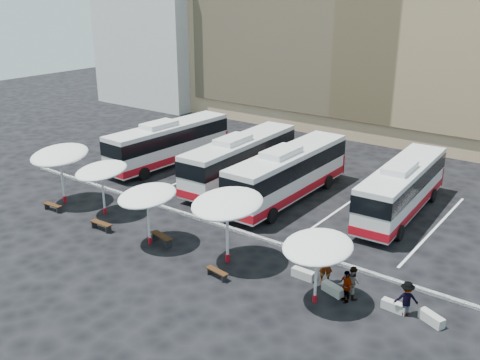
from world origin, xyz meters
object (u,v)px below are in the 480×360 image
Objects in this scene: bus_3 at (402,187)px; wood_bench_3 at (217,272)px; sunshade_0 at (60,155)px; conc_bench_2 at (394,306)px; conc_bench_3 at (432,318)px; wood_bench_1 at (101,224)px; sunshade_3 at (227,204)px; passenger_1 at (352,282)px; passenger_0 at (326,265)px; sunshade_1 at (101,171)px; passenger_3 at (406,299)px; bus_0 at (169,142)px; bus_1 at (241,158)px; conc_bench_1 at (333,289)px; wood_bench_2 at (162,237)px; sunshade_2 at (147,196)px; conc_bench_0 at (303,274)px; bus_2 at (289,172)px; wood_bench_0 at (53,206)px; sunshade_4 at (318,247)px; passenger_2 at (346,286)px.

wood_bench_3 is at bearing -111.24° from bus_3.
sunshade_0 is 23.05m from conc_bench_2.
wood_bench_1 is at bearing -172.95° from conc_bench_3.
sunshade_3 reaches higher than passenger_1.
wood_bench_3 is at bearing 177.68° from passenger_0.
passenger_3 is at bearing 1.40° from sunshade_1.
bus_0 is 6.38× the size of passenger_0.
bus_1 is 16.04m from conc_bench_1.
conc_bench_3 is at bearing 5.65° from wood_bench_2.
conc_bench_2 is (22.82, 0.88, -3.13)m from sunshade_0.
sunshade_0 reaches higher than wood_bench_1.
wood_bench_1 reaches higher than conc_bench_1.
sunshade_2 is 3.64× the size of conc_bench_0.
bus_2 is 8.16× the size of wood_bench_0.
passenger_1 reaches higher than conc_bench_0.
bus_1 is 13.47m from wood_bench_0.
wood_bench_0 is 1.25× the size of conc_bench_3.
bus_3 is 9.59× the size of conc_bench_0.
sunshade_2 is at bearing 157.96° from passenger_0.
conc_bench_1 is at bearing -76.91° from passenger_0.
wood_bench_2 is (4.19, 0.88, 0.02)m from wood_bench_1.
bus_2 is at bearing 75.59° from sunshade_2.
sunshade_3 is 10.99m from conc_bench_3.
wood_bench_1 is 13.95m from passenger_0.
conc_bench_1 is (19.95, 0.51, -3.12)m from sunshade_0.
conc_bench_0 is 4.74m from conc_bench_2.
wood_bench_1 is 12.82m from conc_bench_0.
passenger_1 is (17.11, 0.39, -2.10)m from sunshade_1.
wood_bench_3 is 9.10m from passenger_3.
sunshade_4 is 19.17m from wood_bench_0.
bus_2 is at bearing 127.37° from sunshade_4.
sunshade_2 is (9.17, -11.25, 1.02)m from bus_0.
sunshade_2 reaches higher than passenger_1.
sunshade_4 is 2.09× the size of passenger_0.
wood_bench_0 is 1.26× the size of conc_bench_1.
sunshade_3 reaches higher than bus_2.
conc_bench_2 is at bearing -149.05° from passenger_1.
conc_bench_1 is at bearing 5.78° from wood_bench_2.
bus_1 is at bearing 1.82° from bus_0.
passenger_2 is at bearing -13.83° from conc_bench_0.
passenger_2 is (2.63, -0.65, 0.57)m from conc_bench_0.
sunshade_3 is 3.90× the size of conc_bench_1.
conc_bench_1 is at bearing -12.29° from conc_bench_0.
passenger_2 is at bearing -0.28° from sunshade_1.
conc_bench_3 is 0.74× the size of passenger_1.
conc_bench_2 is (13.68, 1.85, -2.71)m from sunshade_2.
wood_bench_2 is 13.23m from conc_bench_2.
sunshade_4 is 2.74m from passenger_1.
passenger_3 is (4.18, -0.40, -0.10)m from passenger_0.
bus_1 reaches higher than passenger_1.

